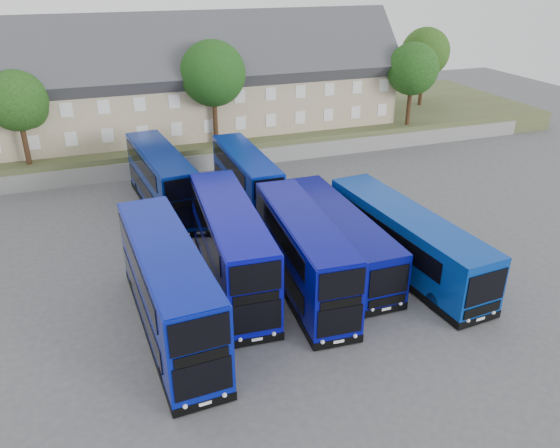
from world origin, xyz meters
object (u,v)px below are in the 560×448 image
(dd_front_left, at_px, (169,290))
(coach_east_a, at_px, (338,237))
(tree_east, at_px, (413,71))
(tree_far, at_px, (426,54))
(tree_mid, at_px, (214,76))
(dd_front_mid, at_px, (231,248))
(tree_west, at_px, (19,103))

(dd_front_left, xyz_separation_m, coach_east_a, (11.01, 3.67, -0.72))
(tree_east, distance_m, tree_far, 9.23)
(dd_front_left, relative_size, tree_mid, 1.35)
(dd_front_mid, relative_size, tree_east, 1.51)
(tree_far, bearing_deg, coach_east_a, -130.67)
(coach_east_a, distance_m, tree_west, 28.02)
(dd_front_mid, xyz_separation_m, coach_east_a, (6.93, 0.35, -0.70))
(tree_mid, height_order, tree_east, tree_mid)
(coach_east_a, relative_size, tree_far, 1.45)
(coach_east_a, relative_size, tree_mid, 1.37)
(tree_west, relative_size, tree_mid, 0.83)
(tree_west, bearing_deg, coach_east_a, -47.78)
(tree_far, bearing_deg, tree_mid, -165.96)
(dd_front_mid, relative_size, tree_mid, 1.34)
(dd_front_left, relative_size, coach_east_a, 0.99)
(dd_front_left, distance_m, tree_far, 46.74)
(tree_west, bearing_deg, dd_front_mid, -60.86)
(coach_east_a, distance_m, tree_far, 36.59)
(dd_front_left, height_order, coach_east_a, dd_front_left)
(dd_front_mid, xyz_separation_m, tree_far, (30.45, 27.72, 5.35))
(dd_front_left, height_order, dd_front_mid, dd_front_left)
(dd_front_left, relative_size, tree_west, 1.62)
(tree_mid, distance_m, tree_far, 26.80)
(dd_front_left, bearing_deg, coach_east_a, 15.32)
(dd_front_left, relative_size, tree_far, 1.43)
(dd_front_left, distance_m, tree_mid, 26.59)
(coach_east_a, xyz_separation_m, tree_west, (-18.48, 20.37, 5.37))
(tree_mid, xyz_separation_m, tree_far, (26.00, 6.50, -0.34))
(tree_east, xyz_separation_m, tree_far, (6.00, 7.00, 0.34))
(dd_front_mid, distance_m, tree_west, 24.18)
(dd_front_left, relative_size, tree_east, 1.52)
(coach_east_a, distance_m, tree_east, 27.47)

